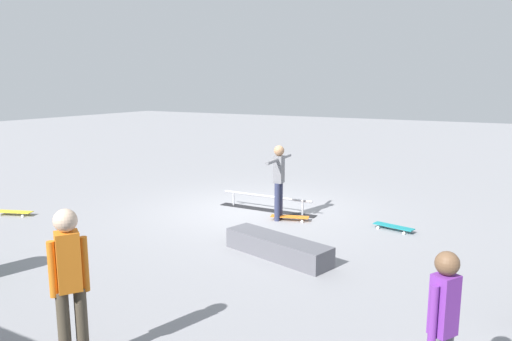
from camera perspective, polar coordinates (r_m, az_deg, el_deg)
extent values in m
plane|color=gray|center=(10.93, -0.14, -4.81)|extent=(60.00, 60.00, 0.00)
cube|color=black|center=(10.99, 1.28, -4.70)|extent=(2.37, 0.25, 0.01)
cylinder|color=#B7B7BC|center=(10.58, 5.54, -4.46)|extent=(0.04, 0.04, 0.33)
cylinder|color=#B7B7BC|center=(11.37, -2.68, -3.38)|extent=(0.04, 0.04, 0.33)
cylinder|color=#B7B7BC|center=(10.91, 1.28, -3.08)|extent=(2.21, 0.06, 0.05)
cube|color=#595960|center=(8.09, 2.56, -9.05)|extent=(2.03, 0.99, 0.34)
cylinder|color=#2D3351|center=(10.07, 2.53, -3.77)|extent=(0.13, 0.13, 0.80)
cylinder|color=#2D3351|center=(10.22, 2.86, -3.58)|extent=(0.13, 0.13, 0.80)
cube|color=slate|center=(10.00, 2.73, 0.14)|extent=(0.20, 0.22, 0.57)
sphere|color=#A87A56|center=(9.94, 2.75, 2.37)|extent=(0.22, 0.22, 0.22)
cylinder|color=slate|center=(9.63, 1.92, 1.05)|extent=(0.12, 0.54, 0.07)
cylinder|color=slate|center=(10.31, 3.51, 1.65)|extent=(0.12, 0.54, 0.07)
cube|color=orange|center=(10.20, 4.03, -5.47)|extent=(0.82, 0.43, 0.02)
cylinder|color=white|center=(10.29, 5.62, -5.66)|extent=(0.06, 0.04, 0.05)
cylinder|color=white|center=(10.07, 5.47, -6.01)|extent=(0.06, 0.04, 0.05)
cylinder|color=white|center=(10.36, 2.61, -5.51)|extent=(0.06, 0.04, 0.05)
cylinder|color=white|center=(10.14, 2.40, -5.86)|extent=(0.06, 0.04, 0.05)
cube|color=purple|center=(4.47, 21.40, -14.60)|extent=(0.25, 0.25, 0.53)
sphere|color=brown|center=(4.33, 21.72, -10.19)|extent=(0.20, 0.20, 0.20)
cylinder|color=purple|center=(4.59, 22.41, -14.67)|extent=(0.09, 0.09, 0.50)
cylinder|color=purple|center=(4.40, 20.26, -15.66)|extent=(0.09, 0.09, 0.50)
cylinder|color=brown|center=(5.37, -21.76, -17.31)|extent=(0.17, 0.17, 0.84)
cylinder|color=brown|center=(5.38, -19.93, -17.11)|extent=(0.17, 0.17, 0.84)
cube|color=orange|center=(5.09, -21.36, -10.00)|extent=(0.28, 0.29, 0.60)
sphere|color=beige|center=(4.97, -21.67, -5.53)|extent=(0.23, 0.23, 0.23)
cylinder|color=orange|center=(5.10, -23.00, -10.73)|extent=(0.11, 0.11, 0.56)
cylinder|color=orange|center=(5.13, -19.66, -10.40)|extent=(0.11, 0.11, 0.56)
cube|color=teal|center=(9.88, 15.99, -6.38)|extent=(0.82, 0.37, 0.02)
cylinder|color=white|center=(9.91, 14.26, -6.56)|extent=(0.06, 0.04, 0.05)
cylinder|color=white|center=(10.11, 14.87, -6.26)|extent=(0.06, 0.04, 0.05)
cylinder|color=white|center=(9.69, 17.13, -7.10)|extent=(0.06, 0.04, 0.05)
cylinder|color=white|center=(9.89, 17.69, -6.78)|extent=(0.06, 0.04, 0.05)
cube|color=yellow|center=(11.81, -26.73, -4.39)|extent=(0.82, 0.47, 0.02)
cylinder|color=white|center=(11.89, -28.10, -4.67)|extent=(0.06, 0.05, 0.05)
cylinder|color=white|center=(12.07, -27.45, -4.41)|extent=(0.06, 0.05, 0.05)
cylinder|color=white|center=(11.58, -25.94, -4.87)|extent=(0.06, 0.05, 0.05)
cylinder|color=white|center=(11.76, -25.30, -4.60)|extent=(0.06, 0.05, 0.05)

